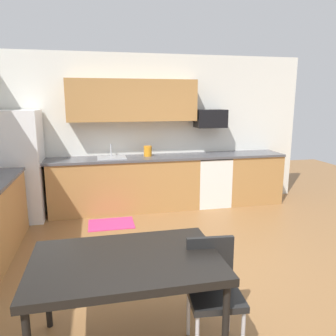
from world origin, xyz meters
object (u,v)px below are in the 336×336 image
at_px(microwave, 210,119).
at_px(refrigerator, 17,166).
at_px(oven_range, 211,180).
at_px(kettle, 148,152).
at_px(chair_near_table, 213,284).
at_px(dining_table, 127,266).

bearing_deg(microwave, refrigerator, -176.85).
distance_m(oven_range, kettle, 1.29).
bearing_deg(oven_range, chair_near_table, -109.44).
xyz_separation_m(refrigerator, dining_table, (1.42, -3.22, -0.18)).
relative_size(microwave, chair_near_table, 0.64).
distance_m(refrigerator, dining_table, 3.53).
relative_size(microwave, kettle, 2.70).
relative_size(oven_range, microwave, 1.69).
distance_m(chair_near_table, kettle, 3.47).
xyz_separation_m(oven_range, dining_table, (-1.85, -3.30, 0.24)).
height_order(dining_table, kettle, kettle).
relative_size(oven_range, kettle, 4.55).
distance_m(refrigerator, microwave, 3.35).
height_order(refrigerator, chair_near_table, refrigerator).
height_order(oven_range, dining_table, oven_range).
height_order(oven_range, microwave, microwave).
distance_m(oven_range, chair_near_table, 3.59).
xyz_separation_m(microwave, dining_table, (-1.85, -3.40, -0.88)).
bearing_deg(chair_near_table, dining_table, 173.08).
bearing_deg(dining_table, kettle, 78.34).
distance_m(dining_table, kettle, 3.44).
relative_size(dining_table, kettle, 7.00).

